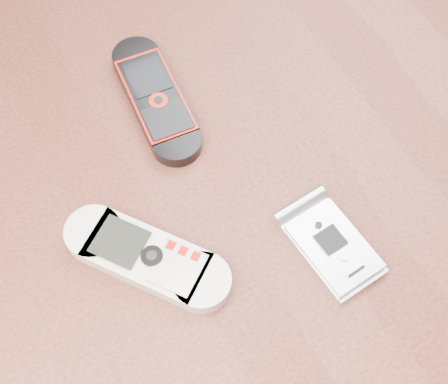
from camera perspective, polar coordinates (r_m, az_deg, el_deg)
The scene contains 4 objects.
table at distance 0.60m, azimuth -0.41°, elevation -5.44°, with size 1.20×0.80×0.75m.
nokia_white at distance 0.48m, azimuth -7.08°, elevation -5.93°, with size 0.05×0.14×0.02m, color beige.
nokia_black_red at distance 0.56m, azimuth -6.27°, elevation 8.53°, with size 0.04×0.14×0.01m, color black.
motorola_razr at distance 0.49m, azimuth 9.80°, elevation -4.84°, with size 0.05×0.09×0.01m, color silver.
Camera 1 is at (-0.11, -0.21, 1.20)m, focal length 50.00 mm.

